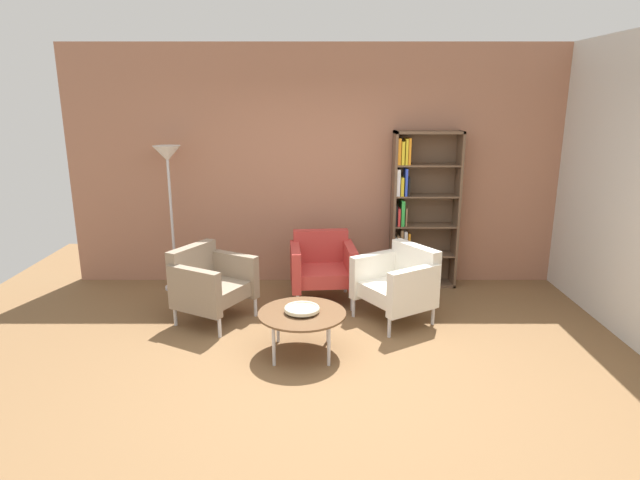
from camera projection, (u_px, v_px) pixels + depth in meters
ground_plane at (334, 372)px, 4.60m from camera, size 8.32×8.32×0.00m
brick_back_panel at (329, 167)px, 6.61m from camera, size 6.40×0.12×2.90m
bookshelf_tall at (416, 211)px, 6.54m from camera, size 0.80×0.30×1.90m
coffee_table_low at (301, 315)px, 4.86m from camera, size 0.80×0.80×0.40m
decorative_bowl at (301, 309)px, 4.84m from camera, size 0.32×0.32×0.05m
armchair_spare_guest at (321, 266)px, 6.15m from camera, size 0.77×0.71×0.78m
armchair_corner_red at (209, 282)px, 5.59m from camera, size 0.91×0.93×0.78m
armchair_by_bookshelf at (397, 282)px, 5.60m from camera, size 0.92×0.94×0.78m
floor_lamp_torchiere at (167, 171)px, 6.26m from camera, size 0.32×0.32×1.74m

